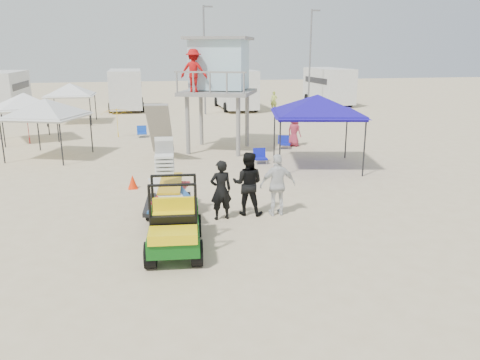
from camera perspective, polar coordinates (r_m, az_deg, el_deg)
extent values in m
plane|color=beige|center=(10.51, 0.85, -11.31)|extent=(140.00, 140.00, 0.00)
cube|color=#0B4C11|center=(11.50, -7.97, -6.17)|extent=(1.43, 2.49, 0.42)
cube|color=yellow|center=(11.41, -8.02, -4.98)|extent=(1.15, 0.78, 0.23)
cylinder|color=black|center=(10.78, -10.36, -9.07)|extent=(0.33, 0.63, 0.61)
cube|color=black|center=(13.68, -8.75, -2.90)|extent=(1.50, 2.03, 0.12)
cylinder|color=black|center=(13.73, -11.00, -3.90)|extent=(0.25, 0.52, 0.50)
imported|color=black|center=(13.44, -2.34, -1.23)|extent=(0.69, 0.50, 1.76)
imported|color=black|center=(13.82, 0.95, -0.44)|extent=(1.13, 1.01, 1.90)
imported|color=silver|center=(13.81, 4.62, -0.61)|extent=(1.09, 0.46, 1.85)
cylinder|color=gray|center=(21.67, -5.24, 6.44)|extent=(0.20, 0.20, 2.74)
cube|color=gray|center=(22.85, -2.67, 10.64)|extent=(4.31, 4.31, 0.18)
cube|color=#ABD1DC|center=(23.11, -2.86, 13.88)|extent=(3.18, 3.00, 2.30)
imported|color=#B20F0F|center=(21.57, -4.56, 13.12)|extent=(1.24, 0.71, 1.92)
cylinder|color=black|center=(17.87, 6.24, 3.74)|extent=(0.06, 0.06, 2.28)
pyramid|color=#1A0E9A|center=(19.67, 9.46, 10.26)|extent=(4.09, 4.09, 0.80)
cube|color=#1A0E9A|center=(19.76, 9.35, 7.95)|extent=(4.09, 4.09, 0.18)
cylinder|color=black|center=(22.06, -26.36, 4.02)|extent=(0.06, 0.06, 1.95)
pyramid|color=silver|center=(22.89, -22.70, 9.17)|extent=(3.78, 3.78, 0.80)
cube|color=silver|center=(22.97, -22.50, 7.19)|extent=(3.78, 3.78, 0.18)
pyramid|color=white|center=(27.85, -24.91, 9.63)|extent=(3.56, 3.56, 0.80)
cube|color=white|center=(27.93, -24.72, 8.00)|extent=(3.56, 3.56, 0.18)
cylinder|color=black|center=(32.79, -22.49, 7.68)|extent=(0.06, 0.06, 1.93)
pyramid|color=white|center=(33.79, -20.07, 11.04)|extent=(3.03, 3.03, 0.80)
cube|color=white|center=(33.85, -19.94, 9.70)|extent=(3.03, 3.03, 0.18)
imported|color=red|center=(27.04, -24.47, 6.03)|extent=(2.18, 2.22, 1.92)
imported|color=yellow|center=(27.45, -14.70, 6.78)|extent=(2.20, 2.22, 1.68)
cone|color=#FF2F08|center=(17.05, -12.96, -0.21)|extent=(0.34, 0.34, 0.50)
cube|color=#0F3DAC|center=(27.26, -11.86, 5.57)|extent=(0.56, 0.52, 0.06)
cube|color=#0F3DAC|center=(27.46, -11.89, 6.07)|extent=(0.55, 0.20, 0.44)
cylinder|color=#B2B2B7|center=(27.08, -12.31, 5.23)|extent=(0.03, 0.03, 0.20)
cube|color=#0F17A9|center=(20.38, 2.54, 2.63)|extent=(0.56, 0.53, 0.06)
cube|color=#0F17A9|center=(20.57, 2.37, 3.32)|extent=(0.55, 0.20, 0.44)
cylinder|color=#B2B2B7|center=(20.17, 2.07, 2.15)|extent=(0.03, 0.03, 0.20)
cube|color=#0E1A9D|center=(23.64, 5.48, 4.36)|extent=(0.68, 0.66, 0.06)
cube|color=#0E1A9D|center=(23.82, 5.31, 4.94)|extent=(0.57, 0.36, 0.44)
cylinder|color=#B2B2B7|center=(23.41, 5.10, 3.96)|extent=(0.03, 0.03, 0.20)
cube|color=silver|center=(40.46, -26.80, 9.58)|extent=(2.50, 6.80, 3.00)
cube|color=black|center=(40.43, -26.87, 10.21)|extent=(2.54, 5.44, 0.50)
cube|color=silver|center=(40.75, -13.75, 10.80)|extent=(2.50, 6.50, 3.00)
cube|color=black|center=(40.72, -13.79, 11.43)|extent=(2.54, 5.20, 0.50)
cylinder|color=black|center=(38.85, -15.54, 8.47)|extent=(0.25, 0.80, 0.80)
cube|color=silver|center=(40.09, -0.59, 11.16)|extent=(2.50, 7.00, 3.00)
cube|color=black|center=(40.06, -0.59, 11.80)|extent=(2.54, 5.60, 0.50)
cylinder|color=black|center=(37.78, -1.76, 8.84)|extent=(0.25, 0.80, 0.80)
cube|color=silver|center=(44.21, 10.72, 11.30)|extent=(2.50, 6.60, 3.00)
cube|color=black|center=(44.18, 10.75, 11.88)|extent=(2.54, 5.28, 0.50)
cylinder|color=black|center=(41.90, 10.16, 9.25)|extent=(0.25, 0.80, 0.80)
cylinder|color=slate|center=(36.51, -4.36, 14.24)|extent=(0.14, 0.14, 8.00)
cylinder|color=slate|center=(40.22, 8.52, 14.22)|extent=(0.14, 0.14, 8.00)
imported|color=#B1C549|center=(39.07, 4.16, 9.59)|extent=(0.69, 0.62, 1.57)
imported|color=#AB3144|center=(24.23, 6.62, 5.96)|extent=(0.85, 0.92, 1.57)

